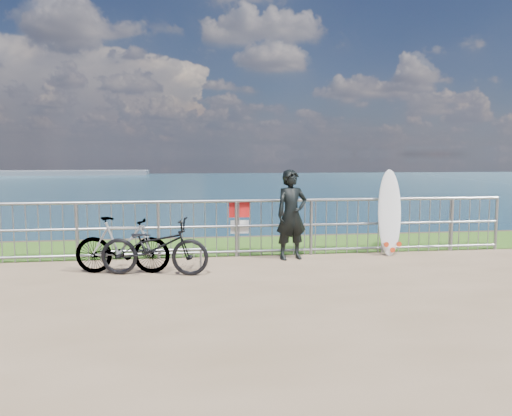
{
  "coord_description": "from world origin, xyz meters",
  "views": [
    {
      "loc": [
        -1.43,
        -8.02,
        2.01
      ],
      "look_at": [
        -0.17,
        1.2,
        1.0
      ],
      "focal_mm": 35.0,
      "sensor_mm": 36.0,
      "label": 1
    }
  ],
  "objects": [
    {
      "name": "seascape",
      "position": [
        -43.75,
        147.49,
        -4.03
      ],
      "size": [
        260.0,
        260.0,
        5.0
      ],
      "color": "brown",
      "rests_on": "ground"
    },
    {
      "name": "bicycle_far",
      "position": [
        -2.54,
        0.49,
        0.48
      ],
      "size": [
        1.65,
        0.69,
        0.96
      ],
      "primitive_type": "imported",
      "rotation": [
        0.0,
        0.0,
        1.42
      ],
      "color": "black",
      "rests_on": "ground"
    },
    {
      "name": "surfboard",
      "position": [
        2.55,
        1.38,
        0.79
      ],
      "size": [
        0.53,
        0.49,
        1.71
      ],
      "color": "silver",
      "rests_on": "ground"
    },
    {
      "name": "bicycle_near",
      "position": [
        -2.0,
        0.3,
        0.48
      ],
      "size": [
        1.9,
        0.96,
        0.95
      ],
      "primitive_type": "imported",
      "rotation": [
        0.0,
        0.0,
        1.38
      ],
      "color": "black",
      "rests_on": "ground"
    },
    {
      "name": "bike_rack",
      "position": [
        -2.02,
        0.63,
        0.31
      ],
      "size": [
        1.8,
        0.05,
        0.37
      ],
      "color": "gray",
      "rests_on": "ground"
    },
    {
      "name": "grass_strip",
      "position": [
        0.0,
        2.7,
        0.01
      ],
      "size": [
        120.0,
        120.0,
        0.0
      ],
      "primitive_type": "plane",
      "color": "#2F5B19",
      "rests_on": "ground"
    },
    {
      "name": "railing",
      "position": [
        0.01,
        1.6,
        0.58
      ],
      "size": [
        10.06,
        0.1,
        1.13
      ],
      "color": "gray",
      "rests_on": "ground"
    },
    {
      "name": "surfer",
      "position": [
        0.52,
        1.23,
        0.86
      ],
      "size": [
        0.71,
        0.55,
        1.72
      ],
      "primitive_type": "imported",
      "rotation": [
        0.0,
        0.0,
        0.24
      ],
      "color": "black",
      "rests_on": "ground"
    }
  ]
}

